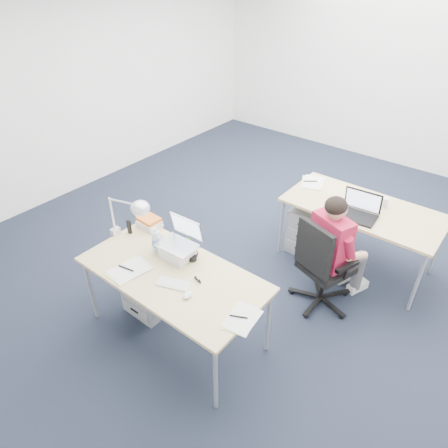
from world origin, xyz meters
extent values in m
plane|color=black|center=(0.00, 0.00, 0.00)|extent=(7.00, 7.00, 0.00)
cube|color=white|center=(0.00, 3.50, 1.40)|extent=(6.00, 0.02, 2.80)
cube|color=white|center=(-3.00, 0.00, 1.40)|extent=(0.02, 7.00, 2.80)
cube|color=tan|center=(0.10, -1.39, 0.71)|extent=(1.60, 0.80, 0.03)
cylinder|color=#B7BABC|center=(-0.65, -1.74, 0.35)|extent=(0.04, 0.04, 0.70)
cylinder|color=#B7BABC|center=(0.85, -1.74, 0.35)|extent=(0.04, 0.04, 0.70)
cylinder|color=#B7BABC|center=(-0.65, -1.04, 0.35)|extent=(0.04, 0.04, 0.70)
cylinder|color=#B7BABC|center=(0.85, -1.04, 0.35)|extent=(0.04, 0.04, 0.70)
cube|color=tan|center=(0.94, 0.59, 0.71)|extent=(1.60, 0.80, 0.03)
cylinder|color=#B7BABC|center=(0.19, 0.24, 0.35)|extent=(0.04, 0.04, 0.70)
cylinder|color=#B7BABC|center=(1.69, 0.24, 0.35)|extent=(0.04, 0.04, 0.70)
cylinder|color=#B7BABC|center=(0.19, 0.94, 0.35)|extent=(0.04, 0.04, 0.70)
cylinder|color=#B7BABC|center=(1.69, 0.94, 0.35)|extent=(0.04, 0.04, 0.70)
cylinder|color=black|center=(0.94, -0.19, 0.24)|extent=(0.04, 0.04, 0.38)
cube|color=black|center=(0.94, -0.19, 0.44)|extent=(0.53, 0.53, 0.07)
cube|color=black|center=(0.88, -0.39, 0.75)|extent=(0.40, 0.17, 0.48)
cube|color=#B71A3A|center=(0.94, -0.18, 0.74)|extent=(0.42, 0.32, 0.51)
sphere|color=tan|center=(0.94, -0.18, 1.09)|extent=(0.20, 0.20, 0.20)
cube|color=#9FA3A4|center=(-0.32, -1.27, 0.28)|extent=(0.40, 0.50, 0.55)
cube|color=#9FA3A4|center=(0.42, 0.53, 0.28)|extent=(0.40, 0.50, 0.55)
cube|color=white|center=(0.21, -1.49, 0.74)|extent=(0.29, 0.20, 0.01)
ellipsoid|color=white|center=(0.39, -1.52, 0.75)|extent=(0.07, 0.10, 0.03)
cylinder|color=#161945|center=(-0.22, -1.21, 0.79)|extent=(0.10, 0.10, 0.12)
cylinder|color=silver|center=(-0.21, -1.26, 0.85)|extent=(0.09, 0.09, 0.24)
cube|color=silver|center=(-0.54, -1.04, 0.78)|extent=(0.26, 0.22, 0.10)
cube|color=black|center=(-0.61, -1.23, 0.80)|extent=(0.04, 0.02, 0.14)
cube|color=#DCE484|center=(-0.20, -1.60, 0.74)|extent=(0.26, 0.35, 0.01)
cube|color=#DCE484|center=(0.85, -1.45, 0.73)|extent=(0.24, 0.31, 0.01)
cylinder|color=white|center=(1.09, 0.74, 0.78)|extent=(0.07, 0.07, 0.10)
cube|color=white|center=(0.26, 0.73, 0.73)|extent=(0.33, 0.39, 0.01)
camera|label=1|loc=(2.00, -3.08, 2.93)|focal=32.00mm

